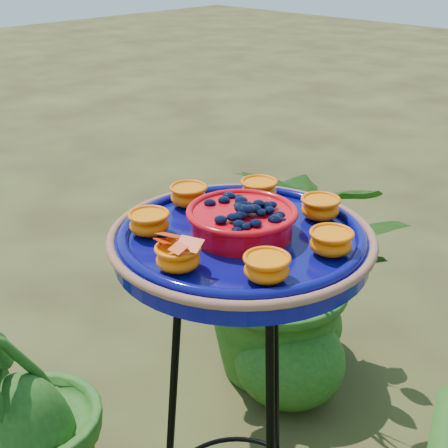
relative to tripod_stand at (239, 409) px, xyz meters
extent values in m
torus|color=black|center=(0.00, 0.00, 0.37)|extent=(0.31, 0.31, 0.02)
cylinder|color=black|center=(-0.02, 0.15, -0.11)|extent=(0.03, 0.09, 0.95)
cylinder|color=black|center=(-0.12, -0.10, -0.11)|extent=(0.08, 0.07, 0.95)
cylinder|color=#080963|center=(0.00, 0.00, 0.40)|extent=(0.55, 0.55, 0.04)
torus|color=#985B44|center=(0.00, 0.00, 0.42)|extent=(0.51, 0.51, 0.02)
torus|color=#080963|center=(0.00, 0.00, 0.42)|extent=(0.47, 0.47, 0.02)
cylinder|color=red|center=(0.00, 0.00, 0.45)|extent=(0.21, 0.21, 0.05)
torus|color=red|center=(0.00, 0.00, 0.47)|extent=(0.21, 0.21, 0.01)
ellipsoid|color=black|center=(0.00, 0.00, 0.48)|extent=(0.17, 0.17, 0.03)
ellipsoid|color=#EF5102|center=(0.17, 0.05, 0.44)|extent=(0.08, 0.08, 0.04)
cylinder|color=orange|center=(0.17, 0.05, 0.46)|extent=(0.07, 0.07, 0.01)
ellipsoid|color=#EF5102|center=(0.06, 0.16, 0.44)|extent=(0.08, 0.08, 0.04)
cylinder|color=orange|center=(0.06, 0.16, 0.46)|extent=(0.07, 0.07, 0.01)
ellipsoid|color=#EF5102|center=(-0.09, 0.15, 0.44)|extent=(0.08, 0.08, 0.04)
cylinder|color=orange|center=(-0.09, 0.15, 0.46)|extent=(0.07, 0.07, 0.01)
ellipsoid|color=#EF5102|center=(-0.17, 0.02, 0.44)|extent=(0.08, 0.08, 0.04)
cylinder|color=orange|center=(-0.17, 0.02, 0.46)|extent=(0.07, 0.07, 0.01)
ellipsoid|color=#EF5102|center=(-0.13, -0.12, 0.44)|extent=(0.08, 0.08, 0.04)
cylinder|color=orange|center=(-0.13, -0.12, 0.46)|extent=(0.07, 0.07, 0.01)
ellipsoid|color=#EF5102|center=(0.02, -0.17, 0.44)|extent=(0.08, 0.08, 0.04)
cylinder|color=orange|center=(0.02, -0.17, 0.46)|extent=(0.07, 0.07, 0.01)
ellipsoid|color=#EF5102|center=(0.14, -0.10, 0.44)|extent=(0.08, 0.08, 0.04)
cylinder|color=orange|center=(0.14, -0.10, 0.46)|extent=(0.07, 0.07, 0.01)
cylinder|color=black|center=(0.02, -0.17, 0.47)|extent=(0.02, 0.03, 0.00)
cube|color=#F13D04|center=(-0.01, -0.17, 0.48)|extent=(0.05, 0.04, 0.01)
cube|color=#F13D04|center=(0.04, -0.17, 0.48)|extent=(0.05, 0.04, 0.01)
imported|color=#194712|center=(-0.48, 0.77, -0.13)|extent=(1.02, 0.96, 0.90)
imported|color=#194712|center=(-0.54, -0.25, -0.17)|extent=(0.47, 0.53, 0.82)
camera|label=1|loc=(0.72, -0.78, 0.94)|focal=50.00mm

